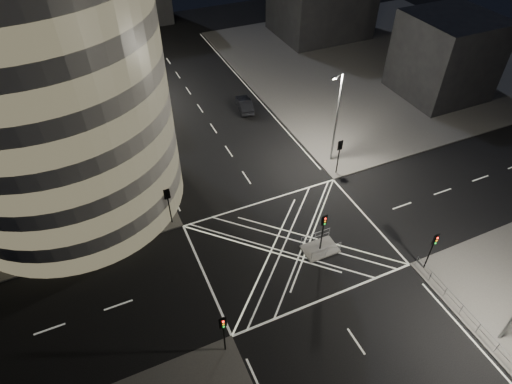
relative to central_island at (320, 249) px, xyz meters
name	(u,v)px	position (x,y,z in m)	size (l,w,h in m)	color
ground	(291,245)	(-2.00, 1.50, -0.07)	(120.00, 120.00, 0.00)	black
sidewalk_far_right	(379,61)	(27.00, 28.50, 0.00)	(42.00, 42.00, 0.15)	#565451
central_island	(320,249)	(0.00, 0.00, 0.00)	(3.00, 2.00, 0.15)	slate
building_right_near	(445,56)	(28.00, 17.50, 5.08)	(10.00, 10.00, 10.00)	black
tree_a	(139,174)	(-12.50, 10.50, 4.71)	(4.54, 4.54, 7.26)	black
tree_b	(124,134)	(-12.50, 16.50, 5.12)	(5.18, 5.18, 8.03)	black
tree_c	(113,106)	(-12.50, 22.50, 5.00)	(4.04, 4.04, 7.27)	black
tree_d	(103,78)	(-12.50, 28.50, 5.37)	(4.93, 4.93, 8.14)	black
tree_e	(97,66)	(-12.50, 34.50, 4.30)	(4.17, 4.17, 6.63)	black
traffic_signal_fl	(168,200)	(-10.80, 8.30, 2.84)	(0.55, 0.22, 4.00)	black
traffic_signal_nl	(223,328)	(-10.80, -5.30, 2.84)	(0.55, 0.22, 4.00)	black
traffic_signal_fr	(339,151)	(6.80, 8.30, 2.84)	(0.55, 0.22, 4.00)	black
traffic_signal_nr	(433,245)	(6.80, -5.30, 2.84)	(0.55, 0.22, 4.00)	black
traffic_signal_island	(323,226)	(0.00, 0.00, 2.84)	(0.55, 0.22, 4.00)	black
street_lamp_left_near	(142,145)	(-11.44, 13.50, 5.47)	(1.25, 0.25, 10.00)	slate
street_lamp_left_far	(108,65)	(-11.44, 31.50, 5.47)	(1.25, 0.25, 10.00)	slate
street_lamp_right_far	(336,116)	(7.44, 10.50, 5.47)	(1.25, 0.25, 10.00)	slate
railing_near_right	(470,318)	(6.30, -10.65, 0.62)	(0.06, 11.70, 1.10)	slate
railing_island_south	(326,251)	(0.00, -0.90, 0.62)	(2.80, 0.06, 1.10)	slate
railing_island_north	(315,237)	(0.00, 0.90, 0.62)	(2.80, 0.06, 1.10)	slate
sedan	(244,104)	(3.05, 23.96, 0.67)	(1.57, 4.50, 1.48)	black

